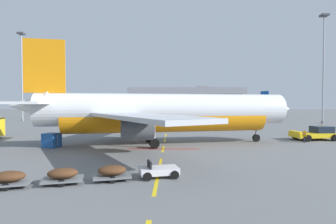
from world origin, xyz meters
The scene contains 11 objects.
ground centered at (40.00, 40.00, 0.00)m, with size 400.00×400.00×0.00m, color slate.
apron_paint_markings centered at (18.00, 38.63, 0.00)m, with size 8.00×98.39×0.01m.
airliner_foreground centered at (17.83, 25.40, 3.95)m, with size 34.63×33.90×12.20m.
pushback_tug centered at (38.80, 29.77, 0.90)m, with size 6.32×3.80×2.08m.
airliner_mid_left centered at (46.21, 96.61, 3.06)m, with size 23.83×25.34×9.45m.
baggage_train centered at (13.68, 9.40, 0.53)m, with size 11.58×4.49×1.14m.
ground_crew_worker centered at (35.96, 27.19, 0.93)m, with size 0.42×0.64×1.65m.
uld_cargo_container centered at (5.16, 23.17, 0.80)m, with size 1.93×1.90×1.60m.
apron_light_mast_near centered at (-24.26, 69.88, 15.77)m, with size 1.80×1.80×25.42m.
apron_light_mast_far centered at (56.98, 60.97, 16.80)m, with size 1.80×1.80×27.32m.
terminal_satellite centered at (28.08, 169.79, 7.56)m, with size 72.62×27.98×16.69m.
Camera 1 is at (18.97, -7.51, 4.96)m, focal length 28.88 mm.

